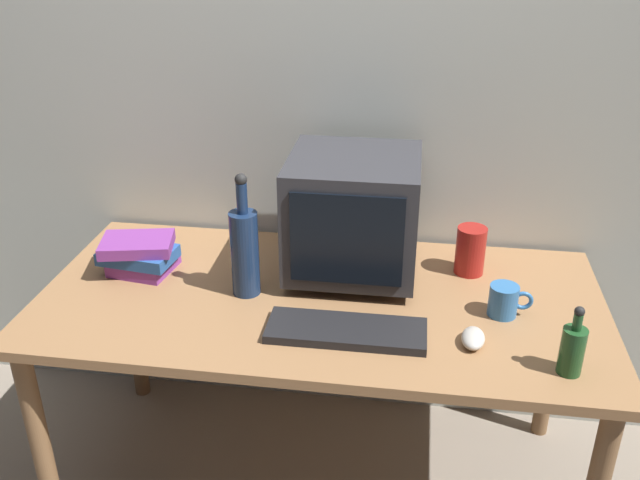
{
  "coord_description": "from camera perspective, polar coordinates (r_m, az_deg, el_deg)",
  "views": [
    {
      "loc": [
        0.26,
        -1.71,
        1.73
      ],
      "look_at": [
        0.0,
        0.0,
        0.88
      ],
      "focal_mm": 38.79,
      "sensor_mm": 36.0,
      "label": 1
    }
  ],
  "objects": [
    {
      "name": "ground_plane",
      "position": [
        2.44,
        0.0,
        -18.89
      ],
      "size": [
        6.0,
        6.0,
        0.0
      ],
      "primitive_type": "plane",
      "color": "gray"
    },
    {
      "name": "back_wall",
      "position": [
        2.23,
        1.8,
        13.74
      ],
      "size": [
        4.0,
        0.08,
        2.5
      ],
      "primitive_type": "cube",
      "color": "beige",
      "rests_on": "ground"
    },
    {
      "name": "desk",
      "position": [
        2.05,
        0.0,
        -6.47
      ],
      "size": [
        1.63,
        0.8,
        0.7
      ],
      "color": "#9E7047",
      "rests_on": "ground"
    },
    {
      "name": "crt_monitor",
      "position": [
        2.05,
        2.76,
        2.13
      ],
      "size": [
        0.38,
        0.39,
        0.37
      ],
      "color": "#333338",
      "rests_on": "desk"
    },
    {
      "name": "keyboard",
      "position": [
        1.83,
        2.19,
        -7.49
      ],
      "size": [
        0.42,
        0.15,
        0.02
      ],
      "primitive_type": "cube",
      "rotation": [
        0.0,
        0.0,
        0.01
      ],
      "color": "black",
      "rests_on": "desk"
    },
    {
      "name": "computer_mouse",
      "position": [
        1.84,
        12.51,
        -7.91
      ],
      "size": [
        0.07,
        0.1,
        0.04
      ],
      "primitive_type": "ellipsoid",
      "rotation": [
        0.0,
        0.0,
        -0.07
      ],
      "color": "beige",
      "rests_on": "desk"
    },
    {
      "name": "bottle_tall",
      "position": [
        1.97,
        -6.24,
        -0.79
      ],
      "size": [
        0.08,
        0.08,
        0.37
      ],
      "color": "navy",
      "rests_on": "desk"
    },
    {
      "name": "bottle_short",
      "position": [
        1.77,
        20.1,
        -8.41
      ],
      "size": [
        0.06,
        0.06,
        0.19
      ],
      "color": "#1E4C23",
      "rests_on": "desk"
    },
    {
      "name": "book_stack",
      "position": [
        2.18,
        -14.66,
        -1.17
      ],
      "size": [
        0.24,
        0.2,
        0.11
      ],
      "color": "#843893",
      "rests_on": "desk"
    },
    {
      "name": "mug",
      "position": [
        1.96,
        14.97,
        -4.85
      ],
      "size": [
        0.12,
        0.08,
        0.09
      ],
      "color": "#3370B2",
      "rests_on": "desk"
    },
    {
      "name": "metal_canister",
      "position": [
        2.15,
        12.3,
        -0.85
      ],
      "size": [
        0.09,
        0.09,
        0.15
      ],
      "primitive_type": "cylinder",
      "color": "#A51E19",
      "rests_on": "desk"
    }
  ]
}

